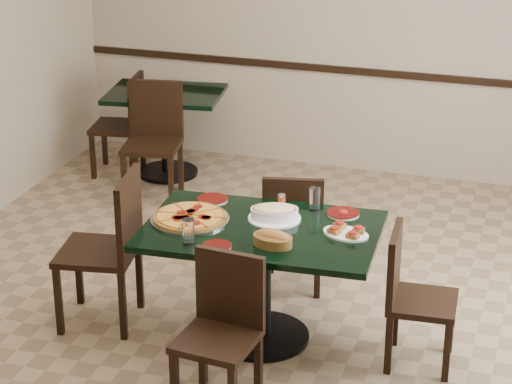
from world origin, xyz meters
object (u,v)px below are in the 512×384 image
(chair_far, at_px, (293,226))
(back_chair_left, at_px, (125,120))
(back_table, at_px, (166,117))
(chair_near, at_px, (223,323))
(bread_basket, at_px, (273,239))
(bruschetta_platter, at_px, (346,231))
(chair_right, at_px, (410,291))
(pepperoni_pizza, at_px, (190,217))
(lasagna_casserole, at_px, (274,212))
(back_chair_near, at_px, (154,133))
(chair_left, at_px, (112,241))
(main_table, at_px, (261,256))

(chair_far, relative_size, back_chair_left, 0.96)
(back_table, height_order, chair_near, chair_near)
(chair_far, xyz_separation_m, bread_basket, (0.13, -0.88, 0.32))
(back_chair_left, distance_m, bruschetta_platter, 3.39)
(chair_right, relative_size, pepperoni_pizza, 1.75)
(chair_right, xyz_separation_m, pepperoni_pizza, (-1.35, -0.04, 0.30))
(back_chair_left, bearing_deg, lasagna_casserole, 33.24)
(back_chair_near, bearing_deg, bruschetta_platter, -53.40)
(lasagna_casserole, bearing_deg, bruschetta_platter, -27.78)
(chair_left, bearing_deg, chair_near, 47.84)
(chair_far, distance_m, lasagna_casserole, 0.62)
(chair_right, distance_m, pepperoni_pizza, 1.38)
(chair_left, bearing_deg, pepperoni_pizza, 88.10)
(main_table, height_order, chair_right, chair_right)
(chair_right, xyz_separation_m, lasagna_casserole, (-0.86, 0.12, 0.33))
(back_table, height_order, bread_basket, bread_basket)
(chair_left, relative_size, pepperoni_pizza, 2.09)
(main_table, distance_m, lasagna_casserole, 0.27)
(chair_right, distance_m, bruschetta_platter, 0.51)
(chair_far, distance_m, back_chair_left, 2.61)
(chair_left, height_order, pepperoni_pizza, chair_left)
(chair_near, distance_m, lasagna_casserole, 0.89)
(chair_near, bearing_deg, back_table, 123.12)
(bread_basket, bearing_deg, back_chair_near, 136.32)
(chair_right, height_order, back_chair_left, back_chair_left)
(back_chair_left, xyz_separation_m, bruschetta_platter, (2.49, -2.29, 0.28))
(back_table, relative_size, back_chair_left, 1.20)
(back_chair_near, xyz_separation_m, lasagna_casserole, (1.59, -1.82, 0.26))
(chair_right, xyz_separation_m, back_chair_left, (-2.89, 2.32, 0.03))
(main_table, distance_m, bread_basket, 0.33)
(chair_right, height_order, chair_left, chair_left)
(chair_near, bearing_deg, back_chair_left, 128.59)
(main_table, height_order, pepperoni_pizza, pepperoni_pizza)
(chair_far, height_order, bruschetta_platter, chair_far)
(main_table, distance_m, pepperoni_pizza, 0.49)
(back_table, bearing_deg, bread_basket, -64.63)
(lasagna_casserole, distance_m, bruschetta_platter, 0.47)
(chair_right, bearing_deg, pepperoni_pizza, 87.72)
(back_chair_left, bearing_deg, pepperoni_pizza, 23.71)
(back_table, xyz_separation_m, chair_left, (0.70, -2.52, 0.04))
(main_table, relative_size, back_chair_near, 1.51)
(main_table, bearing_deg, bread_basket, -60.84)
(main_table, bearing_deg, bruschetta_platter, 3.19)
(main_table, height_order, chair_left, chair_left)
(bruschetta_platter, bearing_deg, chair_near, -106.58)
(chair_near, bearing_deg, lasagna_casserole, 92.90)
(bruschetta_platter, bearing_deg, back_table, 149.18)
(chair_near, distance_m, chair_right, 1.15)
(main_table, xyz_separation_m, lasagna_casserole, (0.04, 0.15, 0.23))
(back_chair_near, bearing_deg, chair_right, -48.92)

